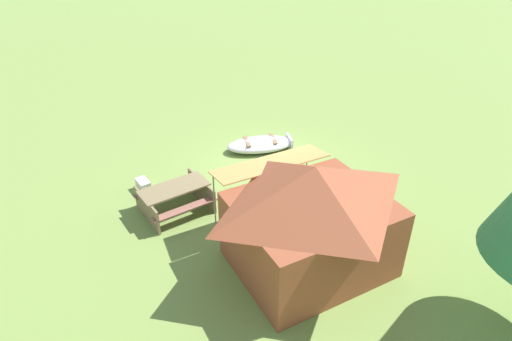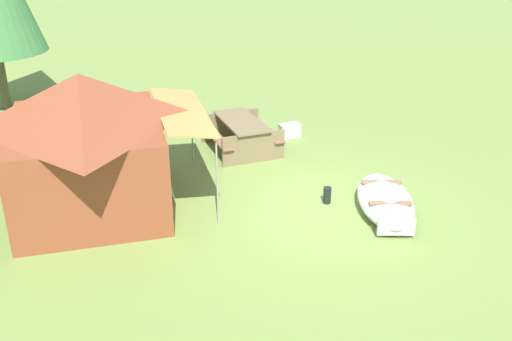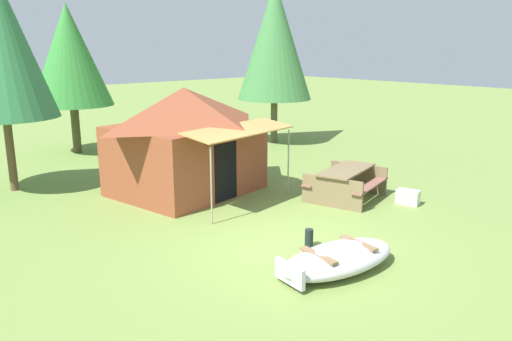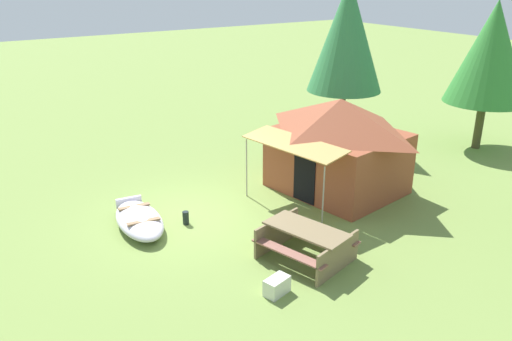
{
  "view_description": "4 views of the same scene",
  "coord_description": "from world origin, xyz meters",
  "px_view_note": "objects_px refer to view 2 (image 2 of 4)",
  "views": [
    {
      "loc": [
        4.35,
        11.29,
        7.36
      ],
      "look_at": [
        0.83,
        1.01,
        0.77
      ],
      "focal_mm": 30.82,
      "sensor_mm": 36.0,
      "label": 1
    },
    {
      "loc": [
        -10.14,
        2.09,
        5.53
      ],
      "look_at": [
        -0.3,
        1.11,
        1.04
      ],
      "focal_mm": 41.49,
      "sensor_mm": 36.0,
      "label": 2
    },
    {
      "loc": [
        -6.49,
        -6.45,
        3.73
      ],
      "look_at": [
        0.67,
        1.59,
        1.06
      ],
      "focal_mm": 35.58,
      "sensor_mm": 36.0,
      "label": 3
    },
    {
      "loc": [
        11.04,
        -5.25,
        6.05
      ],
      "look_at": [
        0.18,
        1.79,
        0.96
      ],
      "focal_mm": 36.26,
      "sensor_mm": 36.0,
      "label": 4
    }
  ],
  "objects_px": {
    "beached_rowboat": "(385,200)",
    "picnic_table": "(241,131)",
    "canvas_cabin_tent": "(87,140)",
    "fuel_can": "(327,195)",
    "cooler_box": "(290,131)"
  },
  "relations": [
    {
      "from": "cooler_box",
      "to": "fuel_can",
      "type": "distance_m",
      "value": 3.72
    },
    {
      "from": "picnic_table",
      "to": "fuel_can",
      "type": "relative_size",
      "value": 6.47
    },
    {
      "from": "picnic_table",
      "to": "fuel_can",
      "type": "height_order",
      "value": "picnic_table"
    },
    {
      "from": "picnic_table",
      "to": "fuel_can",
      "type": "distance_m",
      "value": 3.35
    },
    {
      "from": "beached_rowboat",
      "to": "canvas_cabin_tent",
      "type": "height_order",
      "value": "canvas_cabin_tent"
    },
    {
      "from": "canvas_cabin_tent",
      "to": "fuel_can",
      "type": "distance_m",
      "value": 4.83
    },
    {
      "from": "canvas_cabin_tent",
      "to": "cooler_box",
      "type": "xyz_separation_m",
      "value": [
        3.34,
        -4.46,
        -1.22
      ]
    },
    {
      "from": "beached_rowboat",
      "to": "picnic_table",
      "type": "height_order",
      "value": "picnic_table"
    },
    {
      "from": "picnic_table",
      "to": "fuel_can",
      "type": "bearing_deg",
      "value": -153.19
    },
    {
      "from": "canvas_cabin_tent",
      "to": "fuel_can",
      "type": "height_order",
      "value": "canvas_cabin_tent"
    },
    {
      "from": "canvas_cabin_tent",
      "to": "cooler_box",
      "type": "relative_size",
      "value": 8.2
    },
    {
      "from": "picnic_table",
      "to": "cooler_box",
      "type": "distance_m",
      "value": 1.53
    },
    {
      "from": "beached_rowboat",
      "to": "fuel_can",
      "type": "relative_size",
      "value": 7.07
    },
    {
      "from": "cooler_box",
      "to": "fuel_can",
      "type": "bearing_deg",
      "value": -176.93
    },
    {
      "from": "canvas_cabin_tent",
      "to": "picnic_table",
      "type": "height_order",
      "value": "canvas_cabin_tent"
    }
  ]
}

